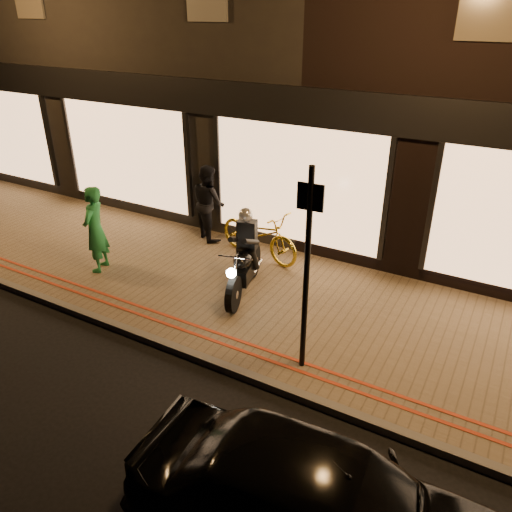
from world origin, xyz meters
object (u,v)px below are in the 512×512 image
Objects in this scene: motorcycle at (245,261)px; sign_post at (307,263)px; parked_car at (323,509)px; bicycle_gold at (259,234)px; person_green at (95,230)px.

motorcycle is 2.53m from sign_post.
motorcycle is 4.94m from parked_car.
motorcycle is at bearing 34.64° from parked_car.
bicycle_gold is 0.52× the size of parked_car.
parked_car is (6.05, -3.15, -0.33)m from person_green.
person_green is at bearing 178.52° from motorcycle.
sign_post is 2.97m from parked_car.
parked_car is at bearing 43.05° from person_green.
person_green is (-4.74, 0.74, -0.82)m from sign_post.
person_green is at bearing 171.09° from sign_post.
sign_post is 0.78× the size of parked_car.
person_green is at bearing 58.02° from parked_car.
motorcycle is 1.11× the size of person_green.
sign_post is at bearing 61.68° from person_green.
parked_car is at bearing -132.74° from bicycle_gold.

